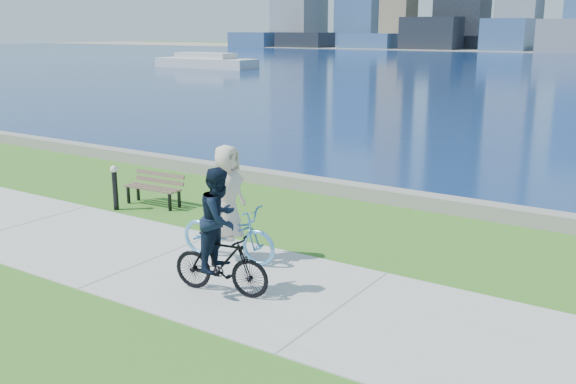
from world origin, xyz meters
name	(u,v)px	position (x,y,z in m)	size (l,w,h in m)	color
ground	(154,259)	(0.00, 0.00, 0.00)	(320.00, 320.00, 0.00)	#30681B
concrete_path	(154,259)	(0.00, 0.00, 0.01)	(80.00, 3.50, 0.02)	#ADACA8
seawall	(321,185)	(0.00, 6.20, 0.17)	(90.00, 0.50, 0.35)	gray
ferry_near	(206,62)	(-39.14, 47.21, 0.69)	(12.16, 3.47, 1.65)	silver
park_bench	(155,186)	(-2.75, 2.84, 0.48)	(1.55, 0.60, 0.79)	black
bollard_lamp	(115,185)	(-3.22, 1.98, 0.62)	(0.17, 0.17, 1.08)	black
cyclist_woman	(228,218)	(1.21, 0.76, 0.83)	(0.89, 2.06, 2.18)	#5FACE8
cyclist_man	(220,242)	(2.11, -0.56, 0.91)	(0.79, 1.76, 2.10)	black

